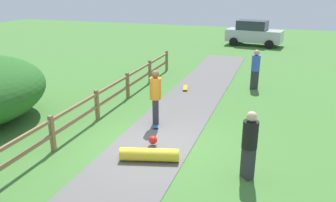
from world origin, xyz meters
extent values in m
plane|color=#427533|center=(0.00, 0.00, 0.00)|extent=(60.00, 60.00, 0.00)
cube|color=#605E5B|center=(0.00, 0.00, 0.01)|extent=(2.40, 28.00, 0.02)
cube|color=olive|center=(-2.60, -1.29, 0.55)|extent=(0.12, 0.12, 1.10)
cube|color=olive|center=(-2.60, 1.29, 0.55)|extent=(0.12, 0.12, 1.10)
cube|color=olive|center=(-2.60, 3.86, 0.55)|extent=(0.12, 0.12, 1.10)
cube|color=olive|center=(-2.60, 6.43, 0.55)|extent=(0.12, 0.12, 1.10)
cube|color=olive|center=(-2.60, 9.00, 0.55)|extent=(0.12, 0.12, 1.10)
cube|color=olive|center=(-2.60, 0.00, 0.50)|extent=(0.08, 18.00, 0.09)
cube|color=olive|center=(-2.60, 0.00, 0.95)|extent=(0.08, 18.00, 0.09)
cube|color=#265999|center=(-0.42, 1.40, 0.09)|extent=(0.45, 0.82, 0.02)
cylinder|color=silver|center=(-0.58, 1.64, 0.05)|extent=(0.05, 0.07, 0.06)
cylinder|color=silver|center=(-0.44, 1.69, 0.05)|extent=(0.05, 0.07, 0.06)
cylinder|color=silver|center=(-0.40, 1.11, 0.05)|extent=(0.05, 0.07, 0.06)
cylinder|color=silver|center=(-0.26, 1.16, 0.05)|extent=(0.05, 0.07, 0.06)
cube|color=#2D2D33|center=(-0.42, 1.40, 0.54)|extent=(0.29, 0.37, 0.87)
cylinder|color=orange|center=(-0.42, 1.40, 1.34)|extent=(0.48, 0.48, 0.73)
sphere|color=brown|center=(-0.42, 1.40, 1.83)|extent=(0.26, 0.26, 0.26)
cylinder|color=yellow|center=(0.29, -0.98, 0.20)|extent=(1.66, 0.77, 0.36)
sphere|color=red|center=(0.05, -0.08, 0.20)|extent=(0.26, 0.26, 0.26)
cube|color=#BF8C19|center=(-0.61, 5.81, 0.09)|extent=(0.38, 0.82, 0.02)
cylinder|color=silver|center=(-0.74, 6.07, 0.05)|extent=(0.04, 0.07, 0.06)
cylinder|color=silver|center=(-0.60, 6.10, 0.05)|extent=(0.04, 0.07, 0.06)
cylinder|color=silver|center=(-0.62, 5.53, 0.05)|extent=(0.04, 0.07, 0.06)
cylinder|color=silver|center=(-0.47, 5.56, 0.05)|extent=(0.04, 0.07, 0.06)
cube|color=#2D2D33|center=(2.92, -0.98, 0.42)|extent=(0.37, 0.37, 0.84)
cylinder|color=black|center=(2.92, -0.98, 1.19)|extent=(0.54, 0.54, 0.70)
sphere|color=beige|center=(2.92, -0.98, 1.66)|extent=(0.25, 0.25, 0.25)
cube|color=#2D2D33|center=(2.38, 6.93, 0.43)|extent=(0.36, 0.37, 0.85)
cylinder|color=blue|center=(2.38, 6.93, 1.21)|extent=(0.54, 0.54, 0.71)
sphere|color=tan|center=(2.38, 6.93, 1.69)|extent=(0.26, 0.26, 0.26)
cube|color=#B7B7BC|center=(1.27, 18.76, 0.77)|extent=(4.40, 2.28, 0.90)
cube|color=#2D333D|center=(1.07, 18.79, 1.57)|extent=(2.40, 1.86, 0.70)
cylinder|color=black|center=(2.73, 19.44, 0.32)|extent=(0.67, 0.33, 0.64)
cylinder|color=black|center=(2.48, 17.70, 0.32)|extent=(0.67, 0.33, 0.64)
cylinder|color=black|center=(0.05, 19.83, 0.32)|extent=(0.67, 0.33, 0.64)
cylinder|color=black|center=(-0.19, 18.08, 0.32)|extent=(0.67, 0.33, 0.64)
camera|label=1|loc=(3.44, -8.78, 4.67)|focal=36.67mm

